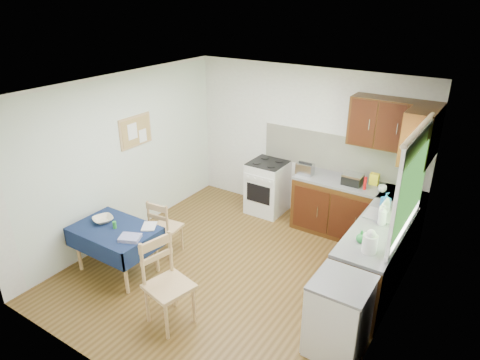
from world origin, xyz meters
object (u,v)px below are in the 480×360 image
Objects in this scene: dining_table at (115,235)px; dish_rack at (383,215)px; sandwich_press at (353,179)px; chair_far at (164,226)px; toaster at (305,169)px; chair_near at (166,280)px; kettle at (370,242)px.

dish_rack is (2.99, 1.82, 0.36)m from dining_table.
sandwich_press is 0.62× the size of dish_rack.
chair_far is at bearing -166.41° from dish_rack.
chair_far is 2.34m from toaster.
chair_near is 2.37× the size of dish_rack.
sandwich_press reaches higher than chair_near.
dining_table is 3.00m from toaster.
dish_rack reaches higher than dining_table.
dish_rack reaches higher than toaster.
toaster reaches higher than sandwich_press.
toaster is 0.59× the size of dish_rack.
sandwich_press is (0.75, 0.05, -0.01)m from toaster.
chair_near is (1.22, -0.35, -0.01)m from dining_table.
kettle reaches higher than dining_table.
chair_near is at bearing -90.78° from toaster.
chair_near is (0.97, -1.02, 0.09)m from chair_far.
dish_rack is (2.73, 1.15, 0.46)m from chair_far.
sandwich_press is 1.83m from kettle.
toaster reaches higher than chair_far.
dish_rack is (0.69, -0.77, -0.05)m from sandwich_press.
dining_table is at bearing -158.03° from dish_rack.
toaster reaches higher than dining_table.
sandwich_press is at bearing -7.65° from chair_near.
toaster is at bearing -166.47° from sandwich_press.
dining_table is 1.05× the size of chair_near.
dish_rack is 1.59× the size of kettle.
dish_rack is at bearing 95.99° from kettle.
chair_far is (0.26, 0.66, -0.10)m from dining_table.
kettle is at bearing -40.62° from toaster.
chair_far is 1.97× the size of dish_rack.
sandwich_press is at bearing 115.20° from kettle.
toaster is at bearing 144.11° from dish_rack.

